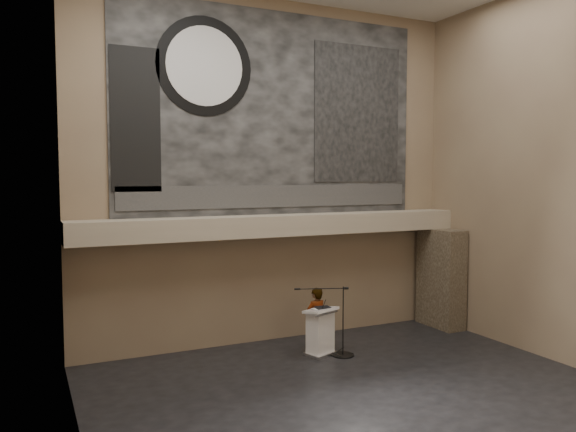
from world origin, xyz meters
TOP-DOWN VIEW (x-y plane):
  - floor at (0.00, 0.00)m, footprint 10.00×10.00m
  - wall_back at (0.00, 4.00)m, footprint 10.00×0.02m
  - wall_front at (0.00, -4.00)m, footprint 10.00×0.02m
  - wall_left at (-5.00, 0.00)m, footprint 0.02×8.00m
  - wall_right at (5.00, 0.00)m, footprint 0.02×8.00m
  - soffit at (0.00, 3.60)m, footprint 10.00×0.80m
  - sprinkler_left at (-1.60, 3.55)m, footprint 0.04×0.04m
  - sprinkler_right at (1.90, 3.55)m, footprint 0.04×0.04m
  - banner at (0.00, 3.97)m, footprint 8.00×0.05m
  - banner_text_strip at (0.00, 3.93)m, footprint 7.76×0.02m
  - banner_clock_rim at (-1.80, 3.93)m, footprint 2.30×0.02m
  - banner_clock_face at (-1.80, 3.91)m, footprint 1.84×0.02m
  - banner_building_print at (2.40, 3.93)m, footprint 2.60×0.02m
  - banner_brick_print at (-3.40, 3.93)m, footprint 1.10×0.02m
  - stone_pier at (4.65, 3.15)m, footprint 0.60×1.40m
  - lectern at (0.41, 2.33)m, footprint 0.86×0.73m
  - binder at (0.48, 2.33)m, footprint 0.35×0.29m
  - papers at (0.33, 2.30)m, footprint 0.23×0.30m
  - speaker_person at (0.48, 2.68)m, footprint 0.61×0.45m
  - mic_stand at (0.85, 2.12)m, footprint 1.31×0.66m

SIDE VIEW (x-z plane):
  - floor at x=0.00m, z-range 0.00..0.00m
  - mic_stand at x=0.85m, z-range -0.57..1.05m
  - lectern at x=0.41m, z-range -0.01..1.12m
  - speaker_person at x=0.48m, z-range 0.00..1.52m
  - papers at x=0.33m, z-range 1.10..1.10m
  - binder at x=0.48m, z-range 1.10..1.14m
  - stone_pier at x=4.65m, z-range 0.00..2.70m
  - sprinkler_left at x=-1.60m, z-range 2.64..2.70m
  - sprinkler_right at x=1.90m, z-range 2.64..2.70m
  - soffit at x=0.00m, z-range 2.70..3.20m
  - banner_text_strip at x=0.00m, z-range 3.38..3.93m
  - wall_back at x=0.00m, z-range 0.00..8.50m
  - wall_front at x=0.00m, z-range 0.00..8.50m
  - wall_left at x=-5.00m, z-range 0.00..8.50m
  - wall_right at x=5.00m, z-range 0.00..8.50m
  - banner_brick_print at x=-3.40m, z-range 3.80..7.00m
  - banner at x=0.00m, z-range 3.20..8.20m
  - banner_building_print at x=2.40m, z-range 4.00..7.60m
  - banner_clock_rim at x=-1.80m, z-range 5.55..7.85m
  - banner_clock_face at x=-1.80m, z-range 5.78..7.62m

